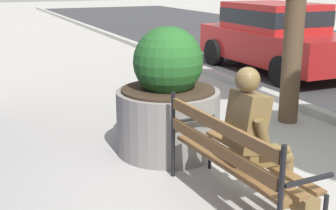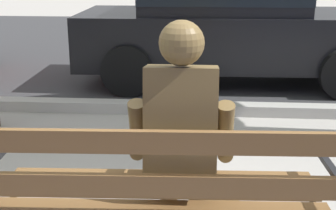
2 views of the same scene
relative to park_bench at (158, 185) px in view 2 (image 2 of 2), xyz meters
name	(u,v)px [view 2 (image 2 of 2)]	position (x,y,z in m)	size (l,w,h in m)	color
street_surface	(194,43)	(0.03, 7.44, -0.54)	(60.00, 9.00, 0.01)	#38383A
curb_stone	(186,108)	(0.03, 2.84, -0.48)	(60.00, 0.20, 0.12)	#B2AFA8
park_bench	(158,185)	(0.00, 0.00, 0.00)	(1.82, 0.61, 0.95)	brown
bronze_statue_seated	(185,147)	(0.12, 0.21, 0.12)	(0.63, 0.76, 1.37)	brown
parked_car_black	(228,21)	(0.54, 4.38, 0.30)	(4.13, 1.97, 1.56)	black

